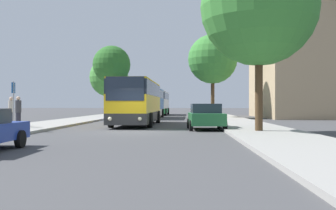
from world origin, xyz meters
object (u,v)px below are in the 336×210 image
pedestrian_waiting_near (11,111)px  bus_stop_sign (13,100)px  bus_middle (149,102)px  pedestrian_waiting_far (18,112)px  bus_front (137,102)px  tree_right_mid (259,8)px  tree_left_far (112,65)px  tree_left_near (109,77)px  bus_rear (159,103)px  tree_right_near (213,59)px  parked_car_right_near (206,116)px

pedestrian_waiting_near → bus_stop_sign: bearing=-166.0°
bus_middle → pedestrian_waiting_far: 21.00m
bus_middle → bus_front: bearing=-86.9°
tree_right_mid → tree_left_far: bearing=115.8°
pedestrian_waiting_near → bus_front: bearing=-73.0°
bus_front → tree_left_far: tree_left_far is taller
bus_middle → bus_stop_sign: 22.45m
tree_left_near → pedestrian_waiting_far: bearing=-89.0°
bus_stop_sign → bus_front: bearing=49.6°
bus_rear → pedestrian_waiting_far: bearing=-99.8°
pedestrian_waiting_far → tree_right_near: size_ratio=0.20×
tree_right_mid → tree_left_near: bearing=112.9°
tree_right_near → bus_middle: bearing=-176.3°
parked_car_right_near → tree_right_near: 20.88m
tree_left_far → tree_right_mid: size_ratio=0.89×
pedestrian_waiting_near → parked_car_right_near: bearing=-105.6°
bus_middle → tree_left_near: tree_left_near is taller
bus_front → bus_stop_sign: 9.42m
bus_front → pedestrian_waiting_near: 8.68m
tree_left_near → bus_middle: bearing=-60.0°
bus_rear → tree_left_far: 12.18m
bus_middle → bus_rear: 13.52m
pedestrian_waiting_far → parked_car_right_near: bearing=-1.8°
bus_middle → pedestrian_waiting_far: bearing=-105.5°
parked_car_right_near → bus_stop_sign: (-10.88, -2.20, 0.99)m
tree_left_far → tree_right_mid: bearing=-64.2°
bus_rear → tree_left_near: bearing=-162.9°
bus_front → tree_right_mid: (7.36, -8.13, 4.86)m
bus_rear → tree_right_mid: size_ratio=1.20×
tree_left_far → tree_right_near: bearing=-13.7°
bus_front → tree_right_near: bearing=66.8°
pedestrian_waiting_near → tree_right_mid: size_ratio=0.20×
pedestrian_waiting_far → bus_middle: bearing=68.5°
bus_stop_sign → tree_right_mid: tree_right_mid is taller
pedestrian_waiting_near → pedestrian_waiting_far: bearing=-154.2°
parked_car_right_near → bus_stop_sign: bearing=9.1°
tree_right_near → bus_front: bearing=-113.9°
parked_car_right_near → pedestrian_waiting_far: 11.33m
pedestrian_waiting_near → tree_right_near: tree_right_near is taller
bus_rear → tree_left_near: (-6.85, -2.00, 3.57)m
parked_car_right_near → tree_left_near: tree_left_near is taller
bus_middle → pedestrian_waiting_far: bus_middle is taller
bus_middle → tree_right_mid: tree_right_mid is taller
tree_right_mid → bus_middle: bearing=109.0°
bus_front → pedestrian_waiting_far: 8.59m
bus_stop_sign → tree_right_mid: 14.33m
tree_left_far → pedestrian_waiting_near: bearing=-96.0°
bus_front → tree_left_far: size_ratio=1.34×
bus_middle → tree_right_mid: size_ratio=1.18×
bus_front → parked_car_right_near: size_ratio=2.62×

